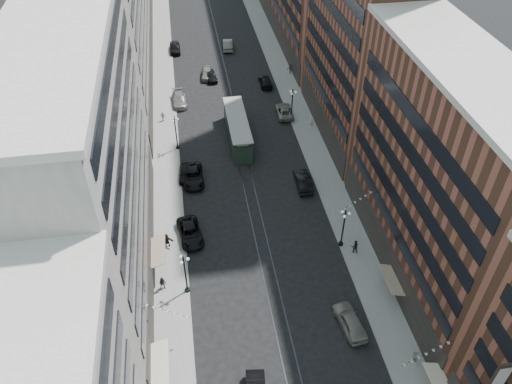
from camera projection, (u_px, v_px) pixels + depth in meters
ground at (235, 126)px, 79.46m from camera, size 220.00×220.00×0.00m
sidewalk_west at (164, 99)px, 85.61m from camera, size 4.00×180.00×0.15m
sidewalk_east at (289, 89)px, 88.24m from camera, size 4.00×180.00×0.15m
rail_west at (224, 95)px, 86.88m from camera, size 0.12×180.00×0.02m
rail_east at (232, 94)px, 87.05m from camera, size 0.12×180.00×0.02m
building_west_mid at (91, 169)px, 48.05m from camera, size 8.00×36.00×28.00m
building_east_mid at (441, 182)px, 49.67m from camera, size 8.00×30.00×24.00m
lamppost_sw_far at (185, 273)px, 52.31m from camera, size 1.03×1.14×5.52m
lamppost_sw_mid at (176, 132)px, 72.59m from camera, size 1.03×1.14×5.52m
lamppost_se_far at (343, 227)px, 57.52m from camera, size 1.03×1.14×5.52m
lamppost_se_mid at (292, 104)px, 78.55m from camera, size 1.03×1.14×5.52m
streetcar at (238, 130)px, 75.47m from camera, size 2.94×13.26×3.67m
car_2 at (190, 233)px, 60.07m from camera, size 3.36×5.98×1.58m
car_4 at (350, 321)px, 50.35m from camera, size 2.75×5.42×1.77m
pedestrian_2 at (163, 283)px, 53.88m from camera, size 0.90×0.59×1.71m
pedestrian_4 at (416, 356)px, 47.26m from camera, size 0.65×1.02×1.60m
car_7 at (193, 176)px, 68.34m from camera, size 2.80×5.95×1.65m
car_8 at (179, 99)px, 84.10m from camera, size 2.52×5.70×1.63m
car_9 at (175, 48)px, 99.51m from camera, size 2.07×5.15×1.75m
car_10 at (303, 181)px, 67.45m from camera, size 1.98×5.31×1.73m
car_11 at (284, 111)px, 81.39m from camera, size 2.78×5.59×1.52m
car_12 at (265, 81)px, 89.12m from camera, size 2.03×4.98×1.44m
car_13 at (211, 76)px, 90.64m from camera, size 2.21×4.67×1.54m
car_14 at (228, 45)px, 100.51m from camera, size 2.41×5.59×1.79m
pedestrian_5 at (167, 240)px, 58.69m from camera, size 1.79×0.83×1.86m
pedestrian_6 at (163, 116)px, 79.85m from camera, size 0.92×0.45×1.55m
pedestrian_7 at (355, 246)px, 57.98m from camera, size 0.94×0.63×1.79m
pedestrian_8 at (311, 121)px, 78.65m from camera, size 0.60×0.39×1.62m
pedestrian_9 at (290, 69)px, 92.06m from camera, size 1.31×0.84×1.87m
car_extra_0 at (185, 173)px, 68.94m from camera, size 2.07×4.46×1.48m
car_extra_1 at (207, 73)px, 91.28m from camera, size 2.45×5.10×1.68m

